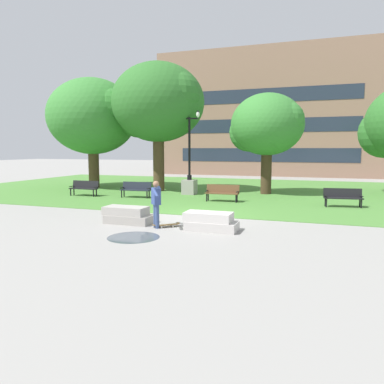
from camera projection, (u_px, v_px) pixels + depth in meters
ground_plane at (194, 216)px, 15.95m from camera, size 140.00×140.00×0.00m
grass_lawn at (241, 191)px, 25.34m from camera, size 40.00×20.00×0.02m
concrete_block_center at (128, 215)px, 14.39m from camera, size 1.87×0.90×0.64m
concrete_block_left at (210, 222)px, 13.11m from camera, size 1.85×0.90×0.64m
person_skateboarder at (156, 201)px, 13.45m from camera, size 0.80×1.35×1.71m
skateboard at (166, 225)px, 13.67m from camera, size 0.89×0.83×0.14m
puddle at (133, 237)px, 12.11m from camera, size 1.70×1.70×0.01m
park_bench_near_left at (136, 189)px, 21.80m from camera, size 1.83×0.63×0.90m
park_bench_near_right at (343, 196)px, 18.26m from camera, size 1.86×0.77×0.90m
park_bench_far_left at (222, 192)px, 20.17m from camera, size 1.82×0.59×0.90m
park_bench_far_right at (84, 187)px, 22.59m from camera, size 1.80×0.54×0.90m
lamp_post_left at (189, 178)px, 23.27m from camera, size 1.32×0.80×5.16m
tree_near_right at (157, 104)px, 24.72m from camera, size 6.42×6.12×8.47m
tree_near_left at (266, 126)px, 23.19m from camera, size 4.73×4.50×6.24m
tree_far_right at (92, 118)px, 26.99m from camera, size 6.70×6.39×7.86m
building_facade_distant at (267, 112)px, 38.32m from camera, size 24.09×1.03×13.23m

